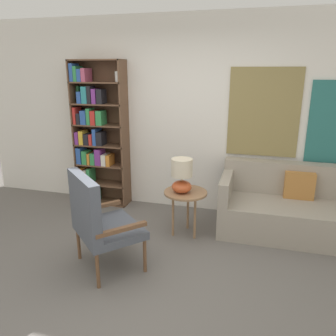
{
  "coord_description": "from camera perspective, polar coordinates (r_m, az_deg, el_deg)",
  "views": [
    {
      "loc": [
        1.03,
        -2.47,
        1.98
      ],
      "look_at": [
        0.08,
        0.99,
        0.9
      ],
      "focal_mm": 35.0,
      "sensor_mm": 36.0,
      "label": 1
    }
  ],
  "objects": [
    {
      "name": "ground_plane",
      "position": [
        3.33,
        -6.21,
        -19.83
      ],
      "size": [
        14.0,
        14.0,
        0.0
      ],
      "primitive_type": "plane",
      "color": "#66605B"
    },
    {
      "name": "wall_back",
      "position": [
        4.65,
        3.15,
        8.96
      ],
      "size": [
        6.4,
        0.08,
        2.7
      ],
      "color": "white",
      "rests_on": "ground_plane"
    },
    {
      "name": "bookshelf",
      "position": [
        4.97,
        -12.55,
        5.69
      ],
      "size": [
        0.78,
        0.3,
        2.12
      ],
      "color": "brown",
      "rests_on": "ground_plane"
    },
    {
      "name": "couch",
      "position": [
        4.42,
        21.67,
        -6.7
      ],
      "size": [
        1.9,
        0.86,
        0.84
      ],
      "color": "#9E9384",
      "rests_on": "ground_plane"
    },
    {
      "name": "side_table",
      "position": [
        3.99,
        3.07,
        -4.96
      ],
      "size": [
        0.52,
        0.52,
        0.57
      ],
      "color": "#99704C",
      "rests_on": "ground_plane"
    },
    {
      "name": "armchair",
      "position": [
        3.35,
        -12.3,
        -8.36
      ],
      "size": [
        0.88,
        0.88,
        1.03
      ],
      "color": "brown",
      "rests_on": "ground_plane"
    },
    {
      "name": "table_lamp",
      "position": [
        3.87,
        2.42,
        -1.22
      ],
      "size": [
        0.25,
        0.25,
        0.42
      ],
      "color": "#C65128",
      "rests_on": "side_table"
    }
  ]
}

